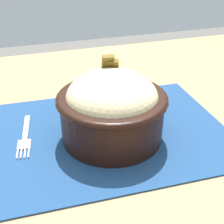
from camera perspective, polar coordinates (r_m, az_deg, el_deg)
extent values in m
cube|color=#99754C|center=(0.55, -4.03, -6.70)|extent=(1.30, 1.00, 0.04)
cylinder|color=olive|center=(1.31, 17.11, -3.40)|extent=(0.04, 0.04, 0.69)
cube|color=navy|center=(0.55, -2.86, -4.15)|extent=(0.49, 0.34, 0.00)
cylinder|color=black|center=(0.52, 0.00, -0.81)|extent=(0.18, 0.18, 0.08)
torus|color=black|center=(0.50, 0.00, 2.70)|extent=(0.19, 0.19, 0.01)
ellipsoid|color=beige|center=(0.50, 0.00, 2.81)|extent=(0.19, 0.19, 0.09)
sphere|color=#236A1D|center=(0.49, -1.35, 5.48)|extent=(0.03, 0.03, 0.03)
cylinder|color=orange|center=(0.48, -2.31, 4.51)|extent=(0.03, 0.02, 0.01)
cylinder|color=orange|center=(0.51, 3.74, 6.25)|extent=(0.03, 0.03, 0.01)
cylinder|color=orange|center=(0.51, 1.35, 6.07)|extent=(0.01, 0.03, 0.01)
cube|color=brown|center=(0.53, 0.21, 8.27)|extent=(0.03, 0.04, 0.05)
cube|color=brown|center=(0.53, -0.92, 8.55)|extent=(0.02, 0.04, 0.06)
cube|color=silver|center=(0.59, -16.13, -2.58)|extent=(0.02, 0.07, 0.00)
cube|color=silver|center=(0.55, -16.41, -4.89)|extent=(0.01, 0.01, 0.00)
cube|color=silver|center=(0.54, -16.55, -6.05)|extent=(0.03, 0.03, 0.00)
cube|color=silver|center=(0.52, -17.74, -7.74)|extent=(0.01, 0.02, 0.00)
cube|color=silver|center=(0.52, -17.08, -7.70)|extent=(0.01, 0.02, 0.00)
cube|color=silver|center=(0.51, -16.40, -7.65)|extent=(0.01, 0.02, 0.00)
cube|color=silver|center=(0.51, -15.74, -7.60)|extent=(0.01, 0.02, 0.00)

